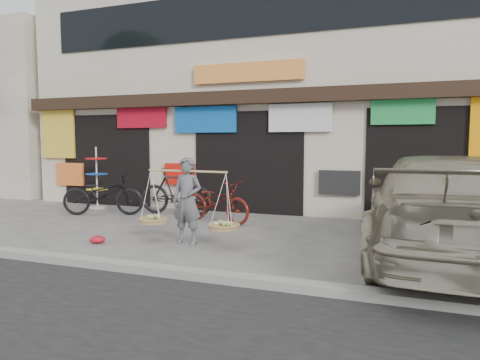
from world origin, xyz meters
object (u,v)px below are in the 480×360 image
(bike_0, at_px, (103,194))
(suv, at_px, (443,207))
(bike_1, at_px, (176,192))
(display_rack, at_px, (97,184))
(bike_2, at_px, (216,201))
(street_vendor, at_px, (187,204))

(bike_0, xyz_separation_m, suv, (7.85, -1.57, 0.30))
(bike_1, xyz_separation_m, display_rack, (-2.67, 0.23, 0.10))
(bike_0, height_order, suv, suv)
(bike_1, distance_m, display_rack, 2.69)
(bike_1, bearing_deg, display_rack, 82.05)
(bike_0, relative_size, bike_2, 1.10)
(street_vendor, height_order, suv, suv)
(bike_1, height_order, bike_2, bike_1)
(bike_0, height_order, display_rack, display_rack)
(street_vendor, height_order, bike_0, street_vendor)
(street_vendor, relative_size, bike_2, 1.08)
(street_vendor, xyz_separation_m, bike_1, (-1.72, 2.78, -0.14))
(bike_2, bearing_deg, bike_1, 82.97)
(street_vendor, xyz_separation_m, display_rack, (-4.39, 3.01, -0.04))
(bike_1, bearing_deg, suv, -113.18)
(bike_1, bearing_deg, street_vendor, -151.15)
(suv, distance_m, display_rack, 9.09)
(bike_2, relative_size, suv, 0.32)
(bike_1, distance_m, bike_2, 1.51)
(street_vendor, bearing_deg, bike_2, 102.06)
(street_vendor, bearing_deg, bike_0, 152.21)
(bike_2, xyz_separation_m, suv, (4.69, -1.65, 0.35))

